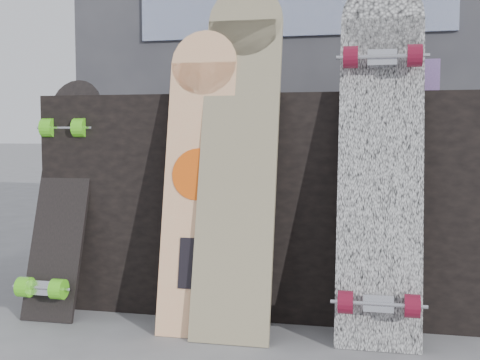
% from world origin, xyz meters
% --- Properties ---
extents(ground, '(60.00, 60.00, 0.00)m').
position_xyz_m(ground, '(0.00, 0.00, 0.00)').
color(ground, slate).
rests_on(ground, ground).
extents(vendor_table, '(1.60, 0.60, 0.80)m').
position_xyz_m(vendor_table, '(0.00, 0.50, 0.40)').
color(vendor_table, black).
rests_on(vendor_table, ground).
extents(booth, '(2.40, 0.22, 2.20)m').
position_xyz_m(booth, '(0.00, 1.35, 1.10)').
color(booth, '#343439').
rests_on(booth, ground).
extents(merch_box_purple, '(0.18, 0.12, 0.10)m').
position_xyz_m(merch_box_purple, '(-0.27, 0.60, 0.85)').
color(merch_box_purple, '#493976').
rests_on(merch_box_purple, vendor_table).
extents(merch_box_small, '(0.14, 0.14, 0.12)m').
position_xyz_m(merch_box_small, '(0.56, 0.44, 0.86)').
color(merch_box_small, '#493976').
rests_on(merch_box_small, vendor_table).
extents(merch_box_flat, '(0.22, 0.10, 0.06)m').
position_xyz_m(merch_box_flat, '(-0.12, 0.57, 0.83)').
color(merch_box_flat, '#D1B78C').
rests_on(merch_box_flat, vendor_table).
extents(longboard_geisha, '(0.23, 0.23, 1.02)m').
position_xyz_m(longboard_geisha, '(-0.17, 0.11, 0.54)').
color(longboard_geisha, beige).
rests_on(longboard_geisha, ground).
extents(longboard_celtic, '(0.26, 0.32, 1.18)m').
position_xyz_m(longboard_celtic, '(-0.03, 0.12, 0.62)').
color(longboard_celtic, beige).
rests_on(longboard_celtic, ground).
extents(longboard_cascadia, '(0.26, 0.30, 1.17)m').
position_xyz_m(longboard_cascadia, '(0.43, 0.11, 0.60)').
color(longboard_cascadia, white).
rests_on(longboard_cascadia, ground).
extents(skateboard_dark, '(0.20, 0.35, 0.87)m').
position_xyz_m(skateboard_dark, '(-0.71, 0.17, 0.44)').
color(skateboard_dark, black).
rests_on(skateboard_dark, ground).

